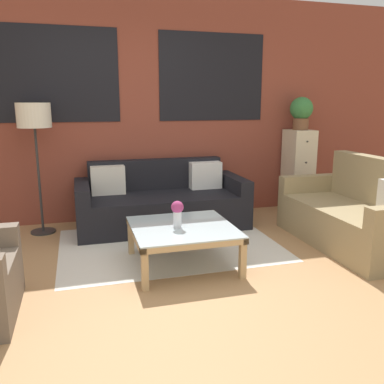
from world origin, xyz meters
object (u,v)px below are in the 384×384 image
Objects in this scene: coffee_table at (182,232)px; drawer_cabinet at (298,170)px; settee_vintage at (355,217)px; floor_lamp at (34,122)px; couch_dark at (161,203)px; flower_vase at (177,212)px; potted_plant at (301,112)px.

drawer_cabinet reaches higher than coffee_table.
settee_vintage is at bearing -96.34° from drawer_cabinet.
drawer_cabinet is at bearing 36.21° from coffee_table.
settee_vintage is 1.81× the size of coffee_table.
floor_lamp is 1.33× the size of drawer_cabinet.
couch_dark is 1.71m from floor_lamp.
drawer_cabinet is 4.51× the size of flower_vase.
flower_vase is at bearing -143.94° from potted_plant.
flower_vase is (-2.10, -1.53, -0.84)m from potted_plant.
couch_dark is 8.11× the size of flower_vase.
potted_plant is at bearing 1.95° from floor_lamp.
settee_vintage is 3.80× the size of potted_plant.
settee_vintage reaches higher than couch_dark.
couch_dark is at bearing 84.87° from flower_vase.
drawer_cabinet is 2.60m from flower_vase.
coffee_table is at bearing 30.12° from flower_vase.
floor_lamp is (-3.21, 1.34, 0.97)m from settee_vintage.
flower_vase is at bearing -177.87° from settee_vintage.
potted_plant reaches higher than coffee_table.
couch_dark is 1.21× the size of settee_vintage.
coffee_table is 2.14m from floor_lamp.
coffee_table is 2.10× the size of potted_plant.
coffee_table is 2.55m from drawer_cabinet.
floor_lamp is at bearing 175.82° from couch_dark.
settee_vintage is 1.95m from flower_vase.
potted_plant is at bearing 83.66° from settee_vintage.
couch_dark reaches higher than flower_vase.
settee_vintage is at bearing 2.13° from flower_vase.
floor_lamp is at bearing -178.05° from drawer_cabinet.
floor_lamp is 3.37m from potted_plant.
settee_vintage is at bearing -96.34° from potted_plant.
potted_plant reaches higher than settee_vintage.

